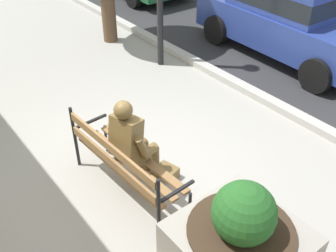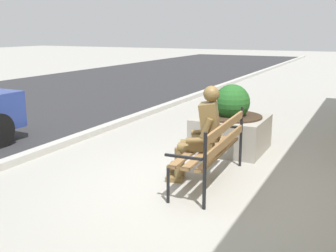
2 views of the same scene
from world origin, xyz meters
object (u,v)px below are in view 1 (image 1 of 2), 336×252
at_px(park_bench, 123,161).
at_px(bronze_statue_seated, 136,145).
at_px(parked_car_blue, 291,15).
at_px(concrete_planter, 239,243).

bearing_deg(park_bench, bronze_statue_seated, 94.66).
bearing_deg(parked_car_blue, concrete_planter, -56.83).
distance_m(park_bench, concrete_planter, 1.71).
bearing_deg(park_bench, parked_car_blue, 105.81).
bearing_deg(park_bench, concrete_planter, 9.88).
bearing_deg(bronze_statue_seated, concrete_planter, 2.66).
bearing_deg(concrete_planter, parked_car_blue, 123.17).
relative_size(park_bench, parked_car_blue, 0.44).
distance_m(bronze_statue_seated, concrete_planter, 1.71).
xyz_separation_m(bronze_statue_seated, concrete_planter, (1.70, 0.08, -0.23)).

